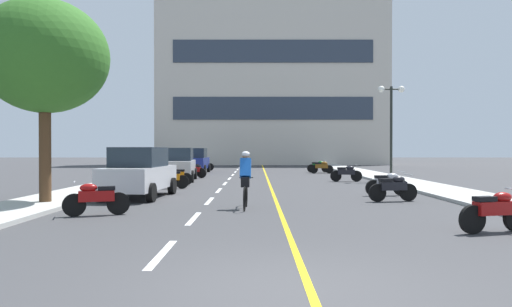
{
  "coord_description": "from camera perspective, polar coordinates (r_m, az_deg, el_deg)",
  "views": [
    {
      "loc": [
        -0.42,
        -5.83,
        1.76
      ],
      "look_at": [
        -0.41,
        14.33,
        1.56
      ],
      "focal_mm": 32.94,
      "sensor_mm": 36.0,
      "label": 1
    }
  ],
  "objects": [
    {
      "name": "motorcycle_5",
      "position": [
        23.02,
        -9.89,
        -2.66
      ],
      "size": [
        1.7,
        0.6,
        0.92
      ],
      "color": "black",
      "rests_on": "ground"
    },
    {
      "name": "lane_dash_8",
      "position": [
        39.9,
        -2.29,
        -1.97
      ],
      "size": [
        0.14,
        2.2,
        0.01
      ],
      "primitive_type": "cube",
      "color": "silver",
      "rests_on": "ground"
    },
    {
      "name": "motorcycle_11",
      "position": [
        38.33,
        -6.45,
        -1.37
      ],
      "size": [
        1.7,
        0.6,
        0.92
      ],
      "color": "black",
      "rests_on": "ground"
    },
    {
      "name": "lane_dash_7",
      "position": [
        35.91,
        -2.55,
        -2.25
      ],
      "size": [
        0.14,
        2.2,
        0.01
      ],
      "primitive_type": "cube",
      "color": "silver",
      "rests_on": "ground"
    },
    {
      "name": "parked_car_near",
      "position": [
        17.45,
        -14.01,
        -2.23
      ],
      "size": [
        2.15,
        4.31,
        1.82
      ],
      "color": "black",
      "rests_on": "ground"
    },
    {
      "name": "lane_dash_6",
      "position": [
        31.92,
        -2.86,
        -2.6
      ],
      "size": [
        0.14,
        2.2,
        0.01
      ],
      "primitive_type": "cube",
      "color": "silver",
      "rests_on": "ground"
    },
    {
      "name": "office_building",
      "position": [
        54.61,
        1.93,
        9.53
      ],
      "size": [
        25.78,
        6.27,
        20.58
      ],
      "color": "beige",
      "rests_on": "ground"
    },
    {
      "name": "centre_line_yellow",
      "position": [
        29.89,
        1.26,
        -2.81
      ],
      "size": [
        0.12,
        66.0,
        0.01
      ],
      "primitive_type": "cube",
      "color": "gold",
      "rests_on": "ground"
    },
    {
      "name": "motorcycle_2",
      "position": [
        16.36,
        16.3,
        -3.98
      ],
      "size": [
        1.69,
        0.6,
        0.92
      ],
      "color": "black",
      "rests_on": "ground"
    },
    {
      "name": "parked_car_far",
      "position": [
        34.63,
        -7.45,
        -0.85
      ],
      "size": [
        1.94,
        4.21,
        1.82
      ],
      "color": "black",
      "rests_on": "ground"
    },
    {
      "name": "lane_dash_1",
      "position": [
        12.07,
        -7.61,
        -7.81
      ],
      "size": [
        0.14,
        2.2,
        0.01
      ],
      "primitive_type": "cube",
      "color": "silver",
      "rests_on": "ground"
    },
    {
      "name": "cyclist_rider",
      "position": [
        13.83,
        -1.31,
        -3.06
      ],
      "size": [
        0.42,
        1.77,
        1.71
      ],
      "color": "black",
      "rests_on": "ground"
    },
    {
      "name": "motorcycle_4",
      "position": [
        21.12,
        -10.51,
        -2.95
      ],
      "size": [
        1.7,
        0.6,
        0.92
      ],
      "color": "black",
      "rests_on": "ground"
    },
    {
      "name": "lane_dash_10",
      "position": [
        47.89,
        -1.92,
        -1.55
      ],
      "size": [
        0.14,
        2.2,
        0.01
      ],
      "primitive_type": "cube",
      "color": "silver",
      "rests_on": "ground"
    },
    {
      "name": "curb_right",
      "position": [
        30.84,
        14.3,
        -2.62
      ],
      "size": [
        2.4,
        72.0,
        0.12
      ],
      "primitive_type": "cube",
      "color": "#A8A8A3",
      "rests_on": "ground"
    },
    {
      "name": "motorcycle_0",
      "position": [
        11.1,
        27.01,
        -6.16
      ],
      "size": [
        1.67,
        0.71,
        0.92
      ],
      "color": "black",
      "rests_on": "ground"
    },
    {
      "name": "motorcycle_9",
      "position": [
        34.02,
        7.96,
        -1.62
      ],
      "size": [
        1.7,
        0.6,
        0.92
      ],
      "color": "black",
      "rests_on": "ground"
    },
    {
      "name": "street_lamp_mid",
      "position": [
        26.91,
        16.08,
        5.0
      ],
      "size": [
        1.46,
        0.36,
        5.1
      ],
      "color": "black",
      "rests_on": "curb_right"
    },
    {
      "name": "motorcycle_3",
      "position": [
        18.32,
        15.66,
        -3.49
      ],
      "size": [
        1.69,
        0.6,
        0.92
      ],
      "color": "black",
      "rests_on": "ground"
    },
    {
      "name": "parked_car_mid",
      "position": [
        26.26,
        -9.51,
        -1.29
      ],
      "size": [
        2.15,
        4.31,
        1.82
      ],
      "color": "black",
      "rests_on": "ground"
    },
    {
      "name": "ground_plane",
      "position": [
        26.89,
        0.87,
        -3.2
      ],
      "size": [
        140.0,
        140.0,
        0.0
      ],
      "primitive_type": "plane",
      "color": "#38383A"
    },
    {
      "name": "lane_dash_0",
      "position": [
        8.18,
        -11.39,
        -11.84
      ],
      "size": [
        0.14,
        2.2,
        0.01
      ],
      "primitive_type": "cube",
      "color": "silver",
      "rests_on": "ground"
    },
    {
      "name": "curb_left",
      "position": [
        30.64,
        -12.82,
        -2.64
      ],
      "size": [
        2.4,
        72.0,
        0.12
      ],
      "primitive_type": "cube",
      "color": "#A8A8A3",
      "rests_on": "ground"
    },
    {
      "name": "roadside_tree",
      "position": [
        16.26,
        -24.31,
        10.63
      ],
      "size": [
        3.91,
        3.91,
        6.28
      ],
      "color": "#4C331E",
      "rests_on": "curb_left"
    },
    {
      "name": "lane_dash_9",
      "position": [
        43.9,
        -2.09,
        -1.74
      ],
      "size": [
        0.14,
        2.2,
        0.01
      ],
      "primitive_type": "cube",
      "color": "silver",
      "rests_on": "ground"
    },
    {
      "name": "motorcycle_1",
      "position": [
        13.09,
        -18.88,
        -5.11
      ],
      "size": [
        1.64,
        0.79,
        0.92
      ],
      "color": "black",
      "rests_on": "ground"
    },
    {
      "name": "lane_dash_5",
      "position": [
        27.93,
        -3.27,
        -3.05
      ],
      "size": [
        0.14,
        2.2,
        0.01
      ],
      "primitive_type": "cube",
      "color": "silver",
      "rests_on": "ground"
    },
    {
      "name": "motorcycle_10",
      "position": [
        35.51,
        7.57,
        -1.53
      ],
      "size": [
        1.7,
        0.6,
        0.92
      ],
      "color": "black",
      "rests_on": "ground"
    },
    {
      "name": "lane_dash_2",
      "position": [
        16.01,
        -5.71,
        -5.74
      ],
      "size": [
        0.14,
        2.2,
        0.01
      ],
      "primitive_type": "cube",
      "color": "silver",
      "rests_on": "ground"
    },
    {
      "name": "motorcycle_6",
      "position": [
        25.74,
        10.89,
        -2.32
      ],
      "size": [
        1.7,
        0.6,
        0.92
      ],
      "color": "black",
      "rests_on": "ground"
    },
    {
      "name": "motorcycle_7",
      "position": [
        28.76,
        -7.7,
        -2.02
      ],
      "size": [
        1.67,
        0.69,
        0.92
      ],
      "color": "black",
      "rests_on": "ground"
    },
    {
      "name": "lane_dash_3",
      "position": [
        19.97,
        -4.57,
        -4.49
      ],
      "size": [
        0.14,
        2.2,
        0.01
      ],
      "primitive_type": "cube",
      "color": "silver",
      "rests_on": "ground"
    },
    {
      "name": "lane_dash_4",
      "position": [
        23.95,
        -3.81,
        -3.65
      ],
      "size": [
        0.14,
        2.2,
        0.01
      ],
      "primitive_type": "cube",
      "color": "silver",
      "rests_on": "ground"
    },
    {
      "name": "motorcycle_8",
      "position": [
        30.89,
        -7.89,
        -1.84
      ],
      "size": [
        1.66,
        0.74,
        0.92
      ],
      "color": "black",
      "rests_on": "ground"
    },
    {
      "name": "lane_dash_11",
      "position": [
        51.89,
        -1.77,
        -1.39
      ],
      "size": [
        0.14,
        2.2,
        0.01
      ],
      "primitive_type": "cube",
      "color": "silver",
      "rests_on": "ground"
    }
  ]
}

